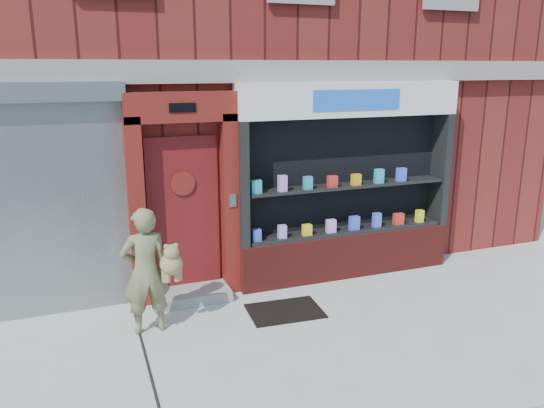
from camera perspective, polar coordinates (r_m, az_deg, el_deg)
ground at (r=6.47m, az=1.25°, el=-15.26°), size 80.00×80.00×0.00m
building at (r=11.42m, az=-10.32°, el=18.32°), size 12.00×8.16×8.00m
shutter_bay at (r=7.35m, az=-27.07°, el=1.20°), size 3.10×0.30×3.04m
red_door_bay at (r=7.41m, az=-9.41°, el=0.64°), size 1.52×0.58×2.90m
pharmacy_bay at (r=8.21m, az=8.03°, el=1.46°), size 3.50×0.41×3.00m
woman at (r=6.69m, az=-13.24°, el=-6.95°), size 0.75×0.44×1.60m
doormat at (r=7.31m, az=1.40°, el=-11.42°), size 1.02×0.74×0.02m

